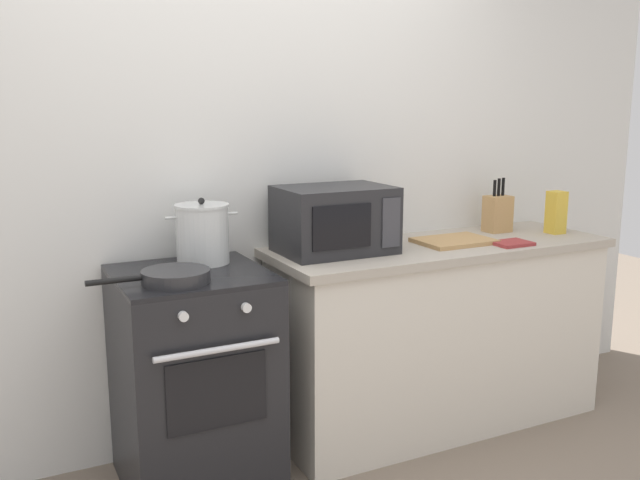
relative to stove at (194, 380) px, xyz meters
name	(u,v)px	position (x,y,z in m)	size (l,w,h in m)	color
back_wall	(298,174)	(0.65, 0.37, 0.79)	(4.40, 0.10, 2.50)	silver
lower_cabinet_right	(438,338)	(1.25, 0.02, -0.02)	(1.64, 0.56, 0.88)	beige
countertop_right	(441,247)	(1.25, 0.02, 0.44)	(1.70, 0.60, 0.04)	#ADA393
stove	(194,380)	(0.00, 0.00, 0.00)	(0.60, 0.64, 0.92)	black
stock_pot	(202,234)	(0.10, 0.14, 0.59)	(0.31, 0.23, 0.28)	silver
frying_pan	(174,276)	(-0.10, -0.13, 0.48)	(0.46, 0.26, 0.05)	#28282B
microwave	(335,220)	(0.70, 0.08, 0.61)	(0.50, 0.37, 0.30)	#232326
cutting_board	(454,241)	(1.31, 0.00, 0.47)	(0.36, 0.26, 0.02)	tan
knife_block	(498,213)	(1.70, 0.14, 0.56)	(0.13, 0.10, 0.28)	tan
pasta_box	(556,212)	(1.94, -0.03, 0.57)	(0.08, 0.08, 0.22)	gold
oven_mitt	(512,243)	(1.53, -0.16, 0.47)	(0.18, 0.14, 0.02)	#993333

